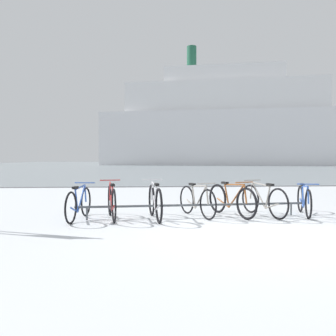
{
  "coord_description": "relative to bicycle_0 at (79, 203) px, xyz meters",
  "views": [
    {
      "loc": [
        -1.83,
        -6.01,
        1.33
      ],
      "look_at": [
        -1.12,
        5.01,
        1.01
      ],
      "focal_mm": 37.37,
      "sensor_mm": 36.0,
      "label": 1
    }
  ],
  "objects": [
    {
      "name": "bicycle_0",
      "position": [
        0.0,
        0.0,
        0.0
      ],
      "size": [
        0.46,
        1.63,
        0.78
      ],
      "color": "black",
      "rests_on": "ground"
    },
    {
      "name": "bicycle_5",
      "position": [
        4.11,
        0.24,
        0.01
      ],
      "size": [
        0.63,
        1.65,
        0.81
      ],
      "color": "black",
      "rests_on": "ground"
    },
    {
      "name": "bicycle_3",
      "position": [
        2.58,
        0.24,
        0.0
      ],
      "size": [
        0.68,
        1.52,
        0.79
      ],
      "color": "black",
      "rests_on": "ground"
    },
    {
      "name": "bicycle_1",
      "position": [
        0.69,
        0.04,
        0.02
      ],
      "size": [
        0.48,
        1.66,
        0.83
      ],
      "color": "black",
      "rests_on": "ground"
    },
    {
      "name": "bicycle_6",
      "position": [
        5.09,
        0.28,
        -0.01
      ],
      "size": [
        0.56,
        1.6,
        0.76
      ],
      "color": "black",
      "rests_on": "ground"
    },
    {
      "name": "bicycle_2",
      "position": [
        1.63,
        -0.04,
        0.03
      ],
      "size": [
        0.46,
        1.69,
        0.84
      ],
      "color": "black",
      "rests_on": "ground"
    },
    {
      "name": "ferry_ship",
      "position": [
        16.6,
        56.29,
        7.08
      ],
      "size": [
        48.15,
        20.69,
        22.17
      ],
      "color": "white",
      "rests_on": "ground"
    },
    {
      "name": "bike_rack",
      "position": [
        2.48,
        0.12,
        -0.08
      ],
      "size": [
        5.12,
        0.41,
        0.31
      ],
      "color": "#4C5156",
      "rests_on": "ground"
    },
    {
      "name": "bicycle_4",
      "position": [
        3.38,
        0.28,
        0.01
      ],
      "size": [
        0.76,
        1.68,
        0.81
      ],
      "color": "black",
      "rests_on": "ground"
    },
    {
      "name": "ground",
      "position": [
        3.25,
        52.36,
        -0.39
      ],
      "size": [
        80.0,
        132.0,
        0.08
      ],
      "color": "silver"
    }
  ]
}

